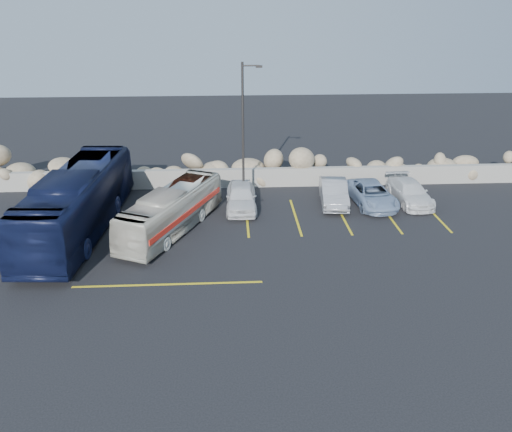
{
  "coord_description": "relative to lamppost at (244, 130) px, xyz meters",
  "views": [
    {
      "loc": [
        1.75,
        -18.12,
        11.09
      ],
      "look_at": [
        2.94,
        4.0,
        1.41
      ],
      "focal_mm": 35.0,
      "sensor_mm": 36.0,
      "label": 1
    }
  ],
  "objects": [
    {
      "name": "vintage_bus",
      "position": [
        -3.86,
        -3.88,
        -3.17
      ],
      "size": [
        5.03,
        8.14,
        2.25
      ],
      "primitive_type": "imported",
      "rotation": [
        0.0,
        0.0,
        -0.42
      ],
      "color": "beige",
      "rests_on": "ground"
    },
    {
      "name": "car_a",
      "position": [
        -0.23,
        -1.11,
        -3.57
      ],
      "size": [
        1.76,
        4.26,
        1.44
      ],
      "primitive_type": "imported",
      "rotation": [
        0.0,
        0.0,
        -0.01
      ],
      "color": "white",
      "rests_on": "ground"
    },
    {
      "name": "car_b",
      "position": [
        5.2,
        -0.67,
        -3.6
      ],
      "size": [
        1.89,
        4.33,
        1.39
      ],
      "primitive_type": "imported",
      "rotation": [
        0.0,
        0.0,
        -0.1
      ],
      "color": "#A1A1A6",
      "rests_on": "ground"
    },
    {
      "name": "parking_lines",
      "position": [
        2.09,
        -3.93,
        -4.29
      ],
      "size": [
        18.16,
        9.36,
        0.01
      ],
      "color": "gold",
      "rests_on": "ground"
    },
    {
      "name": "tour_coach",
      "position": [
        -8.59,
        -3.63,
        -2.67
      ],
      "size": [
        3.44,
        11.81,
        3.25
      ],
      "primitive_type": "imported",
      "rotation": [
        0.0,
        0.0,
        -0.06
      ],
      "color": "#101738",
      "rests_on": "ground"
    },
    {
      "name": "ground",
      "position": [
        -2.56,
        -9.5,
        -4.3
      ],
      "size": [
        90.0,
        90.0,
        0.0
      ],
      "primitive_type": "plane",
      "color": "black",
      "rests_on": "ground"
    },
    {
      "name": "seawall",
      "position": [
        -2.56,
        2.5,
        -3.7
      ],
      "size": [
        60.0,
        0.4,
        1.2
      ],
      "primitive_type": "cube",
      "color": "#99968B",
      "rests_on": "ground"
    },
    {
      "name": "riprap_pile",
      "position": [
        -2.56,
        3.7,
        -3.0
      ],
      "size": [
        54.0,
        2.8,
        2.6
      ],
      "primitive_type": null,
      "color": "#968162",
      "rests_on": "ground"
    },
    {
      "name": "car_d",
      "position": [
        7.38,
        -0.91,
        -3.66
      ],
      "size": [
        2.51,
        4.73,
        1.26
      ],
      "primitive_type": "imported",
      "rotation": [
        0.0,
        0.0,
        0.09
      ],
      "color": "#8299B9",
      "rests_on": "ground"
    },
    {
      "name": "car_c",
      "position": [
        9.71,
        -0.68,
        -3.67
      ],
      "size": [
        2.03,
        4.43,
        1.26
      ],
      "primitive_type": "imported",
      "rotation": [
        0.0,
        0.0,
        0.06
      ],
      "color": "white",
      "rests_on": "ground"
    },
    {
      "name": "lamppost",
      "position": [
        0.0,
        0.0,
        0.0
      ],
      "size": [
        1.14,
        0.18,
        8.0
      ],
      "color": "#302D2A",
      "rests_on": "ground"
    }
  ]
}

